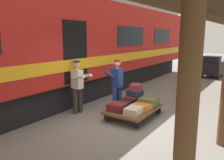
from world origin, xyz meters
The scene contains 14 objects.
ground_plane centered at (0.00, 0.00, 0.00)m, with size 60.00×60.00×0.00m, color gray.
train_car centered at (3.69, 0.00, 2.06)m, with size 3.03×20.83×4.00m.
luggage_cart centered at (0.27, -0.44, 0.25)m, with size 1.20×1.79×0.30m.
suitcase_orange_carryall centered at (0.00, -0.44, 0.38)m, with size 0.51×0.49×0.17m, color #CC6B23.
suitcase_olive_duffel centered at (0.00, -0.93, 0.43)m, with size 0.51×0.62×0.26m, color brown.
suitcase_cream_canvas centered at (0.00, 0.06, 0.39)m, with size 0.41×0.53×0.19m, color beige.
suitcase_red_plastic centered at (0.54, -0.93, 0.41)m, with size 0.44×0.54×0.23m, color #AD231E.
suitcase_black_hardshell centered at (0.54, -0.44, 0.40)m, with size 0.40×0.57×0.19m, color black.
suitcase_maroon_trunk centered at (0.54, 0.06, 0.41)m, with size 0.49×0.50×0.22m, color maroon.
suitcase_navy_fabric centered at (0.51, -0.94, 0.62)m, with size 0.43×0.39×0.19m, color navy.
suitcase_burgundy_valise centered at (0.49, -0.97, 0.82)m, with size 0.34×0.42×0.21m, color maroon.
porter_in_overalls centered at (1.07, -0.72, 0.93)m, with size 0.73×0.56×1.70m.
porter_by_door centered at (1.95, 0.22, 0.93)m, with size 0.69×0.46×1.70m.
baggage_tug centered at (-0.28, -9.33, 0.63)m, with size 1.18×1.75×1.30m.
Camera 1 is at (-2.93, 5.46, 2.45)m, focal length 36.49 mm.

